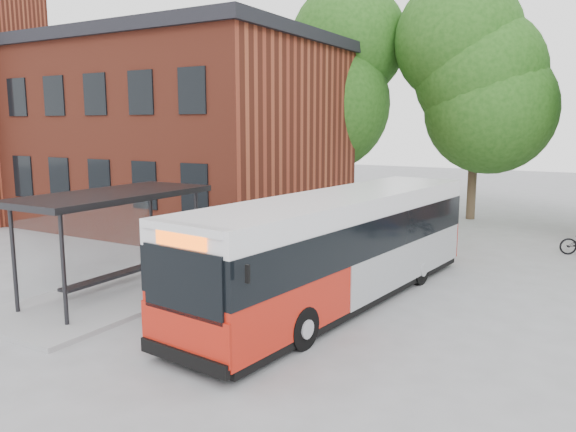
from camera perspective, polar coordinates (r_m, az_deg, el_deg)
The scene contains 6 objects.
ground at distance 14.17m, azimuth -1.13°, elevation -9.86°, with size 100.00×100.00×0.00m, color gray.
station_building at distance 28.56m, azimuth -14.39°, elevation 8.19°, with size 18.40×10.40×8.50m, color maroon, non-canonical shape.
bus_shelter at distance 15.81m, azimuth -17.20°, elevation -2.80°, with size 3.60×7.00×2.90m, color #252528, non-canonical shape.
tree_0 at distance 30.36m, azimuth 4.88°, elevation 10.85°, with size 7.92×7.92×11.00m, color #1D4A13, non-canonical shape.
tree_1 at distance 29.07m, azimuth 18.53°, elevation 9.90°, with size 7.92×7.92×10.40m, color #1D4A13, non-canonical shape.
city_bus at distance 14.77m, azimuth 5.33°, elevation -3.32°, with size 2.40×11.27×2.86m, color #B61D0F, non-canonical shape.
Camera 1 is at (6.93, -11.45, 4.64)m, focal length 35.00 mm.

